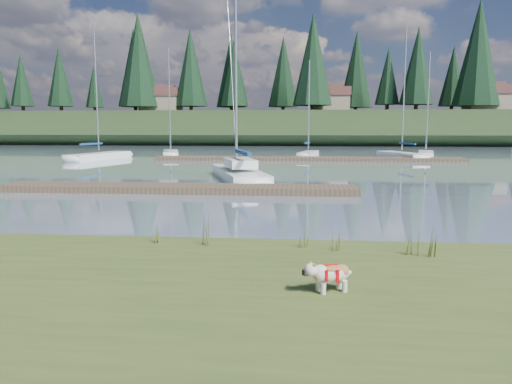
# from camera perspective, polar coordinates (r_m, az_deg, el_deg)

# --- Properties ---
(ground) EXTENTS (200.00, 200.00, 0.00)m
(ground) POSITION_cam_1_polar(r_m,az_deg,el_deg) (42.78, 3.21, 3.62)
(ground) COLOR #8395AD
(ground) RESTS_ON ground
(bank) EXTENTS (60.00, 9.00, 0.35)m
(bank) POSITION_cam_1_polar(r_m,az_deg,el_deg) (7.37, -7.67, -14.33)
(bank) COLOR #435122
(bank) RESTS_ON ground
(ridge) EXTENTS (200.00, 20.00, 5.00)m
(ridge) POSITION_cam_1_polar(r_m,az_deg,el_deg) (85.67, 4.30, 7.24)
(ridge) COLOR #203218
(ridge) RESTS_ON ground
(bulldog) EXTENTS (0.81, 0.53, 0.48)m
(bulldog) POSITION_cam_1_polar(r_m,az_deg,el_deg) (7.93, 8.47, -9.12)
(bulldog) COLOR silver
(bulldog) RESTS_ON bank
(sailboat_main) EXTENTS (4.60, 9.76, 13.76)m
(sailboat_main) POSITION_cam_1_polar(r_m,az_deg,el_deg) (28.00, -2.23, 2.43)
(sailboat_main) COLOR white
(sailboat_main) RESTS_ON ground
(dock_near) EXTENTS (16.00, 2.00, 0.30)m
(dock_near) POSITION_cam_1_polar(r_m,az_deg,el_deg) (22.53, -9.05, 0.40)
(dock_near) COLOR #4C3D2C
(dock_near) RESTS_ON ground
(dock_far) EXTENTS (26.00, 2.20, 0.30)m
(dock_far) POSITION_cam_1_polar(r_m,az_deg,el_deg) (42.75, 5.89, 3.79)
(dock_far) COLOR #4C3D2C
(dock_far) RESTS_ON ground
(sailboat_bg_0) EXTENTS (3.60, 8.72, 12.34)m
(sailboat_bg_0) POSITION_cam_1_polar(r_m,az_deg,el_deg) (46.84, -16.96, 4.04)
(sailboat_bg_0) COLOR white
(sailboat_bg_0) RESTS_ON ground
(sailboat_bg_1) EXTENTS (3.05, 6.91, 10.28)m
(sailboat_bg_1) POSITION_cam_1_polar(r_m,az_deg,el_deg) (49.08, -9.72, 4.41)
(sailboat_bg_1) COLOR white
(sailboat_bg_1) RESTS_ON ground
(sailboat_bg_2) EXTENTS (2.22, 5.91, 8.96)m
(sailboat_bg_2) POSITION_cam_1_polar(r_m,az_deg,el_deg) (47.17, 6.10, 4.36)
(sailboat_bg_2) COLOR white
(sailboat_bg_2) RESTS_ON ground
(sailboat_bg_3) EXTENTS (3.77, 8.07, 11.70)m
(sailboat_bg_3) POSITION_cam_1_polar(r_m,az_deg,el_deg) (47.34, 15.92, 4.12)
(sailboat_bg_3) COLOR white
(sailboat_bg_3) RESTS_ON ground
(sailboat_bg_4) EXTENTS (2.73, 6.63, 9.77)m
(sailboat_bg_4) POSITION_cam_1_polar(r_m,az_deg,el_deg) (49.87, 18.83, 4.17)
(sailboat_bg_4) COLOR white
(sailboat_bg_4) RESTS_ON ground
(weed_0) EXTENTS (0.17, 0.14, 0.70)m
(weed_0) POSITION_cam_1_polar(r_m,az_deg,el_deg) (10.86, -5.83, -4.54)
(weed_0) COLOR #475B23
(weed_0) RESTS_ON bank
(weed_1) EXTENTS (0.17, 0.14, 0.47)m
(weed_1) POSITION_cam_1_polar(r_m,az_deg,el_deg) (10.68, 5.47, -5.28)
(weed_1) COLOR #475B23
(weed_1) RESTS_ON bank
(weed_2) EXTENTS (0.17, 0.14, 0.72)m
(weed_2) POSITION_cam_1_polar(r_m,az_deg,el_deg) (10.43, 17.52, -5.33)
(weed_2) COLOR #475B23
(weed_2) RESTS_ON bank
(weed_3) EXTENTS (0.17, 0.14, 0.48)m
(weed_3) POSITION_cam_1_polar(r_m,az_deg,el_deg) (11.28, -11.55, -4.69)
(weed_3) COLOR #475B23
(weed_3) RESTS_ON bank
(weed_4) EXTENTS (0.17, 0.14, 0.52)m
(weed_4) POSITION_cam_1_polar(r_m,az_deg,el_deg) (10.51, 9.25, -5.43)
(weed_4) COLOR #475B23
(weed_4) RESTS_ON bank
(weed_5) EXTENTS (0.17, 0.14, 0.64)m
(weed_5) POSITION_cam_1_polar(r_m,az_deg,el_deg) (10.47, 19.58, -5.55)
(weed_5) COLOR #475B23
(weed_5) RESTS_ON bank
(mud_lip) EXTENTS (60.00, 0.50, 0.14)m
(mud_lip) POSITION_cam_1_polar(r_m,az_deg,el_deg) (11.52, -2.73, -6.74)
(mud_lip) COLOR #33281C
(mud_lip) RESTS_ON ground
(conifer_1) EXTENTS (4.40, 4.40, 11.30)m
(conifer_1) POSITION_cam_1_polar(r_m,az_deg,el_deg) (93.79, -21.52, 12.14)
(conifer_1) COLOR #382619
(conifer_1) RESTS_ON ridge
(conifer_2) EXTENTS (6.60, 6.60, 16.05)m
(conifer_2) POSITION_cam_1_polar(r_m,az_deg,el_deg) (85.58, -13.24, 14.48)
(conifer_2) COLOR #382619
(conifer_2) RESTS_ON ridge
(conifer_3) EXTENTS (4.84, 4.84, 12.25)m
(conifer_3) POSITION_cam_1_polar(r_m,az_deg,el_deg) (85.90, -2.52, 13.42)
(conifer_3) COLOR #382619
(conifer_3) RESTS_ON ridge
(conifer_4) EXTENTS (6.16, 6.16, 15.10)m
(conifer_4) POSITION_cam_1_polar(r_m,az_deg,el_deg) (79.32, 6.53, 14.86)
(conifer_4) COLOR #382619
(conifer_4) RESTS_ON ridge
(conifer_5) EXTENTS (3.96, 3.96, 10.35)m
(conifer_5) POSITION_cam_1_polar(r_m,az_deg,el_deg) (84.11, 14.85, 12.69)
(conifer_5) COLOR #382619
(conifer_5) RESTS_ON ridge
(conifer_6) EXTENTS (7.04, 7.04, 17.00)m
(conifer_6) POSITION_cam_1_polar(r_m,az_deg,el_deg) (85.59, 24.05, 14.34)
(conifer_6) COLOR #382619
(conifer_6) RESTS_ON ridge
(house_0) EXTENTS (6.30, 5.30, 4.65)m
(house_0) POSITION_cam_1_polar(r_m,az_deg,el_deg) (86.07, -10.76, 10.34)
(house_0) COLOR gray
(house_0) RESTS_ON ridge
(house_1) EXTENTS (6.30, 5.30, 4.65)m
(house_1) POSITION_cam_1_polar(r_m,az_deg,el_deg) (83.89, 8.48, 10.46)
(house_1) COLOR gray
(house_1) RESTS_ON ridge
(house_2) EXTENTS (6.30, 5.30, 4.65)m
(house_2) POSITION_cam_1_polar(r_m,az_deg,el_deg) (86.57, 24.87, 9.76)
(house_2) COLOR gray
(house_2) RESTS_ON ridge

